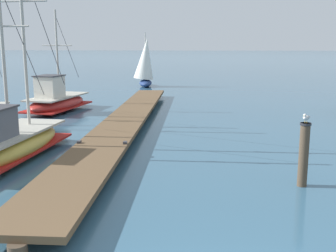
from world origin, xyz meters
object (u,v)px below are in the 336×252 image
(perched_seagull, at_px, (306,117))
(distant_sailboat, at_px, (145,63))
(mooring_piling, at_px, (304,154))
(fishing_boat_0, at_px, (3,143))
(fishing_boat_1, at_px, (56,100))

(perched_seagull, relative_size, distant_sailboat, 0.07)
(mooring_piling, relative_size, perched_seagull, 5.09)
(fishing_boat_0, relative_size, perched_seagull, 23.82)
(fishing_boat_1, bearing_deg, mooring_piling, -46.91)
(fishing_boat_1, relative_size, perched_seagull, 16.30)
(mooring_piling, bearing_deg, perched_seagull, 58.16)
(perched_seagull, bearing_deg, distant_sailboat, 106.86)
(mooring_piling, height_order, distant_sailboat, distant_sailboat)
(fishing_boat_0, relative_size, mooring_piling, 4.68)
(fishing_boat_0, xyz_separation_m, perched_seagull, (9.30, -1.76, 1.30))
(mooring_piling, distance_m, distant_sailboat, 26.88)
(mooring_piling, bearing_deg, distant_sailboat, 106.86)
(fishing_boat_1, distance_m, distant_sailboat, 14.38)
(fishing_boat_0, height_order, perched_seagull, fishing_boat_0)
(fishing_boat_0, xyz_separation_m, mooring_piling, (9.29, -1.76, 0.31))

